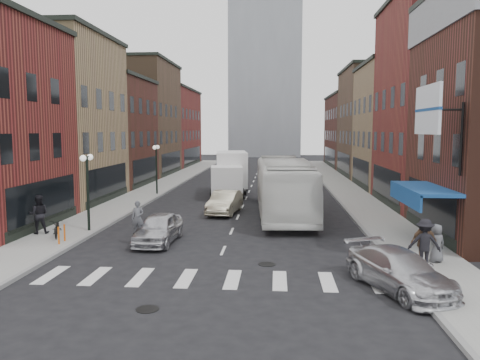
{
  "coord_description": "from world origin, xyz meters",
  "views": [
    {
      "loc": [
        2.34,
        -19.33,
        5.41
      ],
      "look_at": [
        0.3,
        6.88,
        2.54
      ],
      "focal_mm": 35.0,
      "sensor_mm": 36.0,
      "label": 1
    }
  ],
  "objects_px": {
    "box_truck": "(230,174)",
    "ped_left_solo": "(39,214)",
    "sedan_left_far": "(225,202)",
    "ped_right_c": "(436,243)",
    "transit_bus": "(283,187)",
    "motorcycle_rider": "(138,225)",
    "bike_rack": "(62,234)",
    "ped_right_b": "(424,242)",
    "sedan_left_near": "(159,228)",
    "billboard_sign": "(430,111)",
    "streetlamp_far": "(156,160)",
    "streetlamp_near": "(87,178)",
    "ped_right_a": "(424,243)",
    "parked_bicycle": "(57,228)",
    "curb_car": "(399,271)"
  },
  "relations": [
    {
      "from": "box_truck",
      "to": "ped_left_solo",
      "type": "xyz_separation_m",
      "value": [
        -8.16,
        -15.75,
        -0.6
      ]
    },
    {
      "from": "box_truck",
      "to": "sedan_left_near",
      "type": "relative_size",
      "value": 1.99
    },
    {
      "from": "sedan_left_near",
      "to": "ped_right_c",
      "type": "xyz_separation_m",
      "value": [
        11.92,
        -2.85,
        0.21
      ]
    },
    {
      "from": "streetlamp_near",
      "to": "sedan_left_near",
      "type": "relative_size",
      "value": 0.99
    },
    {
      "from": "transit_bus",
      "to": "sedan_left_far",
      "type": "bearing_deg",
      "value": 174.03
    },
    {
      "from": "streetlamp_near",
      "to": "box_truck",
      "type": "distance_m",
      "value": 15.99
    },
    {
      "from": "curb_car",
      "to": "sedan_left_near",
      "type": "bearing_deg",
      "value": 126.9
    },
    {
      "from": "sedan_left_near",
      "to": "curb_car",
      "type": "relative_size",
      "value": 0.9
    },
    {
      "from": "billboard_sign",
      "to": "bike_rack",
      "type": "distance_m",
      "value": 17.14
    },
    {
      "from": "motorcycle_rider",
      "to": "ped_right_a",
      "type": "height_order",
      "value": "motorcycle_rider"
    },
    {
      "from": "ped_right_c",
      "to": "parked_bicycle",
      "type": "bearing_deg",
      "value": -26.11
    },
    {
      "from": "sedan_left_far",
      "to": "parked_bicycle",
      "type": "relative_size",
      "value": 2.59
    },
    {
      "from": "streetlamp_near",
      "to": "ped_right_c",
      "type": "distance_m",
      "value": 16.87
    },
    {
      "from": "billboard_sign",
      "to": "streetlamp_far",
      "type": "distance_m",
      "value": 23.92
    },
    {
      "from": "parked_bicycle",
      "to": "motorcycle_rider",
      "type": "bearing_deg",
      "value": -30.04
    },
    {
      "from": "parked_bicycle",
      "to": "ped_right_b",
      "type": "relative_size",
      "value": 0.94
    },
    {
      "from": "sedan_left_far",
      "to": "ped_left_solo",
      "type": "distance_m",
      "value": 11.26
    },
    {
      "from": "sedan_left_near",
      "to": "streetlamp_far",
      "type": "bearing_deg",
      "value": 106.9
    },
    {
      "from": "streetlamp_far",
      "to": "curb_car",
      "type": "bearing_deg",
      "value": -57.33
    },
    {
      "from": "billboard_sign",
      "to": "curb_car",
      "type": "bearing_deg",
      "value": -116.53
    },
    {
      "from": "streetlamp_near",
      "to": "ped_left_solo",
      "type": "height_order",
      "value": "streetlamp_near"
    },
    {
      "from": "transit_bus",
      "to": "ped_left_solo",
      "type": "relative_size",
      "value": 6.53
    },
    {
      "from": "box_truck",
      "to": "motorcycle_rider",
      "type": "distance_m",
      "value": 17.33
    },
    {
      "from": "ped_right_c",
      "to": "motorcycle_rider",
      "type": "bearing_deg",
      "value": -26.41
    },
    {
      "from": "ped_right_b",
      "to": "motorcycle_rider",
      "type": "bearing_deg",
      "value": -25.97
    },
    {
      "from": "bike_rack",
      "to": "ped_right_b",
      "type": "xyz_separation_m",
      "value": [
        15.68,
        -2.36,
        0.5
      ]
    },
    {
      "from": "bike_rack",
      "to": "ped_right_c",
      "type": "bearing_deg",
      "value": -6.89
    },
    {
      "from": "sedan_left_far",
      "to": "curb_car",
      "type": "bearing_deg",
      "value": -54.73
    },
    {
      "from": "bike_rack",
      "to": "sedan_left_near",
      "type": "bearing_deg",
      "value": 11.37
    },
    {
      "from": "sedan_left_far",
      "to": "ped_right_a",
      "type": "distance_m",
      "value": 14.6
    },
    {
      "from": "billboard_sign",
      "to": "ped_right_c",
      "type": "height_order",
      "value": "billboard_sign"
    },
    {
      "from": "streetlamp_near",
      "to": "ped_right_b",
      "type": "relative_size",
      "value": 2.27
    },
    {
      "from": "motorcycle_rider",
      "to": "ped_left_solo",
      "type": "relative_size",
      "value": 1.06
    },
    {
      "from": "streetlamp_far",
      "to": "sedan_left_far",
      "type": "bearing_deg",
      "value": -50.27
    },
    {
      "from": "ped_right_b",
      "to": "ped_right_a",
      "type": "bearing_deg",
      "value": 66.32
    },
    {
      "from": "ped_left_solo",
      "to": "sedan_left_far",
      "type": "bearing_deg",
      "value": -160.26
    },
    {
      "from": "streetlamp_far",
      "to": "sedan_left_near",
      "type": "bearing_deg",
      "value": -75.24
    },
    {
      "from": "bike_rack",
      "to": "transit_bus",
      "type": "bearing_deg",
      "value": 40.04
    },
    {
      "from": "streetlamp_near",
      "to": "streetlamp_far",
      "type": "bearing_deg",
      "value": 90.0
    },
    {
      "from": "box_truck",
      "to": "parked_bicycle",
      "type": "height_order",
      "value": "box_truck"
    },
    {
      "from": "motorcycle_rider",
      "to": "parked_bicycle",
      "type": "height_order",
      "value": "motorcycle_rider"
    },
    {
      "from": "sedan_left_far",
      "to": "ped_right_c",
      "type": "bearing_deg",
      "value": -41.4
    },
    {
      "from": "billboard_sign",
      "to": "streetlamp_far",
      "type": "xyz_separation_m",
      "value": [
        -15.99,
        17.5,
        -3.22
      ]
    },
    {
      "from": "box_truck",
      "to": "ped_left_solo",
      "type": "distance_m",
      "value": 17.75
    },
    {
      "from": "sedan_left_far",
      "to": "ped_right_a",
      "type": "xyz_separation_m",
      "value": [
        8.96,
        -11.52,
        0.35
      ]
    },
    {
      "from": "bike_rack",
      "to": "curb_car",
      "type": "distance_m",
      "value": 14.95
    },
    {
      "from": "box_truck",
      "to": "ped_left_solo",
      "type": "height_order",
      "value": "box_truck"
    },
    {
      "from": "transit_bus",
      "to": "streetlamp_far",
      "type": "bearing_deg",
      "value": 138.74
    },
    {
      "from": "motorcycle_rider",
      "to": "ped_left_solo",
      "type": "xyz_separation_m",
      "value": [
        -5.54,
        1.37,
        0.16
      ]
    },
    {
      "from": "transit_bus",
      "to": "ped_left_solo",
      "type": "bearing_deg",
      "value": -153.91
    }
  ]
}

